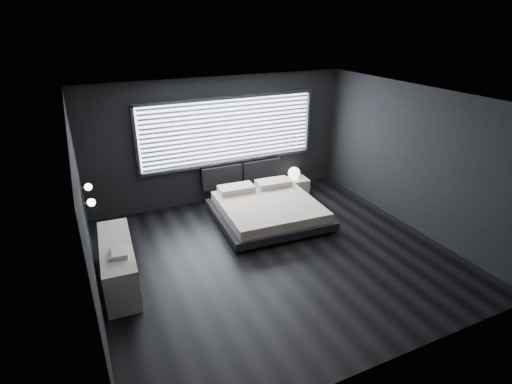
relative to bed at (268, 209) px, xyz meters
name	(u,v)px	position (x,y,z in m)	size (l,w,h in m)	color
room	(277,183)	(-0.47, -1.27, 1.14)	(6.04, 6.00, 2.80)	black
window	(229,131)	(-0.27, 1.43, 1.35)	(4.14, 0.09, 1.52)	white
headboard	(242,173)	(0.00, 1.37, 0.31)	(1.96, 0.16, 0.52)	black
sconce_near	(91,203)	(-3.35, -1.22, 1.34)	(0.18, 0.11, 0.11)	silver
sconce_far	(88,187)	(-3.35, -0.62, 1.34)	(0.18, 0.11, 0.11)	silver
wall_art_upper	(83,205)	(-3.44, -1.82, 1.59)	(0.01, 0.48, 0.48)	#47474C
wall_art_lower	(89,229)	(-3.44, -1.57, 1.12)	(0.01, 0.48, 0.48)	#47474C
bed	(268,209)	(0.00, 0.00, 0.00)	(2.27, 2.18, 0.56)	black
nightstand	(296,185)	(1.30, 1.08, -0.10)	(0.56, 0.46, 0.32)	silver
orb_lamp	(294,173)	(1.26, 1.12, 0.21)	(0.29, 0.29, 0.29)	white
dresser	(119,263)	(-3.11, -0.92, 0.09)	(0.59, 1.78, 0.70)	silver
book_stack	(119,253)	(-3.10, -1.25, 0.48)	(0.34, 0.41, 0.07)	silver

